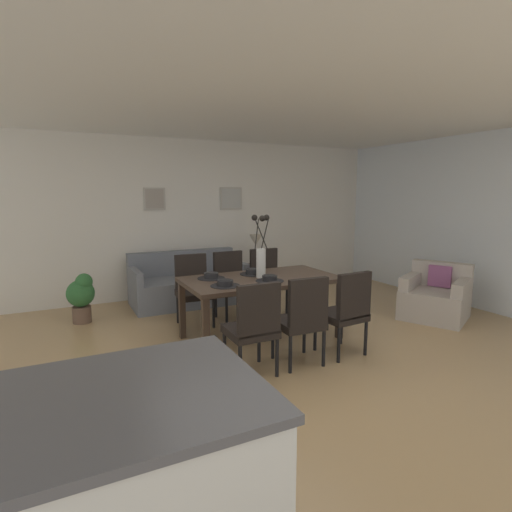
# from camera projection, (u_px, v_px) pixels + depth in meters

# --- Properties ---
(ground_plane) EXTENTS (9.00, 9.00, 0.00)m
(ground_plane) POSITION_uv_depth(u_px,v_px,m) (283.00, 362.00, 4.14)
(ground_plane) COLOR tan
(back_wall_panel) EXTENTS (9.00, 0.10, 2.60)m
(back_wall_panel) POSITION_uv_depth(u_px,v_px,m) (187.00, 218.00, 6.81)
(back_wall_panel) COLOR silver
(back_wall_panel) RESTS_ON ground
(side_window_wall) EXTENTS (0.10, 6.30, 2.60)m
(side_window_wall) POSITION_uv_depth(u_px,v_px,m) (485.00, 222.00, 5.90)
(side_window_wall) COLOR white
(side_window_wall) RESTS_ON ground
(ceiling_panel) EXTENTS (9.00, 7.20, 0.08)m
(ceiling_panel) POSITION_uv_depth(u_px,v_px,m) (266.00, 102.00, 4.08)
(ceiling_panel) COLOR white
(dining_table) EXTENTS (1.80, 0.96, 0.74)m
(dining_table) POSITION_uv_depth(u_px,v_px,m) (261.00, 284.00, 4.73)
(dining_table) COLOR #3D2D23
(dining_table) RESTS_ON ground
(dining_chair_near_left) EXTENTS (0.44, 0.44, 0.92)m
(dining_chair_near_left) POSITION_uv_depth(u_px,v_px,m) (254.00, 324.00, 3.75)
(dining_chair_near_left) COLOR black
(dining_chair_near_left) RESTS_ON ground
(dining_chair_near_right) EXTENTS (0.46, 0.46, 0.92)m
(dining_chair_near_right) POSITION_uv_depth(u_px,v_px,m) (193.00, 286.00, 5.28)
(dining_chair_near_right) COLOR black
(dining_chair_near_right) RESTS_ON ground
(dining_chair_far_left) EXTENTS (0.46, 0.46, 0.92)m
(dining_chair_far_left) POSITION_uv_depth(u_px,v_px,m) (302.00, 316.00, 3.99)
(dining_chair_far_left) COLOR black
(dining_chair_far_left) RESTS_ON ground
(dining_chair_far_right) EXTENTS (0.45, 0.45, 0.92)m
(dining_chair_far_right) POSITION_uv_depth(u_px,v_px,m) (231.00, 282.00, 5.54)
(dining_chair_far_right) COLOR black
(dining_chair_far_right) RESTS_ON ground
(dining_chair_mid_left) EXTENTS (0.47, 0.47, 0.92)m
(dining_chair_mid_left) POSITION_uv_depth(u_px,v_px,m) (346.00, 309.00, 4.24)
(dining_chair_mid_left) COLOR black
(dining_chair_mid_left) RESTS_ON ground
(dining_chair_mid_right) EXTENTS (0.47, 0.47, 0.92)m
(dining_chair_mid_right) POSITION_uv_depth(u_px,v_px,m) (267.00, 278.00, 5.81)
(dining_chair_mid_right) COLOR black
(dining_chair_mid_right) RESTS_ON ground
(centerpiece_vase) EXTENTS (0.21, 0.23, 0.73)m
(centerpiece_vase) POSITION_uv_depth(u_px,v_px,m) (261.00, 254.00, 4.68)
(centerpiece_vase) COLOR silver
(centerpiece_vase) RESTS_ON dining_table
(placemat_near_left) EXTENTS (0.32, 0.32, 0.01)m
(placemat_near_left) POSITION_uv_depth(u_px,v_px,m) (225.00, 286.00, 4.29)
(placemat_near_left) COLOR black
(placemat_near_left) RESTS_ON dining_table
(bowl_near_left) EXTENTS (0.17, 0.17, 0.07)m
(bowl_near_left) POSITION_uv_depth(u_px,v_px,m) (225.00, 282.00, 4.29)
(bowl_near_left) COLOR black
(bowl_near_left) RESTS_ON dining_table
(placemat_near_right) EXTENTS (0.32, 0.32, 0.01)m
(placemat_near_right) POSITION_uv_depth(u_px,v_px,m) (211.00, 278.00, 4.67)
(placemat_near_right) COLOR black
(placemat_near_right) RESTS_ON dining_table
(bowl_near_right) EXTENTS (0.17, 0.17, 0.07)m
(bowl_near_right) POSITION_uv_depth(u_px,v_px,m) (211.00, 275.00, 4.67)
(bowl_near_right) COLOR black
(bowl_near_right) RESTS_ON dining_table
(placemat_far_left) EXTENTS (0.32, 0.32, 0.01)m
(placemat_far_left) POSITION_uv_depth(u_px,v_px,m) (270.00, 281.00, 4.53)
(placemat_far_left) COLOR black
(placemat_far_left) RESTS_ON dining_table
(bowl_far_left) EXTENTS (0.17, 0.17, 0.07)m
(bowl_far_left) POSITION_uv_depth(u_px,v_px,m) (270.00, 278.00, 4.52)
(bowl_far_left) COLOR black
(bowl_far_left) RESTS_ON dining_table
(placemat_far_right) EXTENTS (0.32, 0.32, 0.01)m
(placemat_far_right) POSITION_uv_depth(u_px,v_px,m) (253.00, 274.00, 4.91)
(placemat_far_right) COLOR black
(placemat_far_right) RESTS_ON dining_table
(bowl_far_right) EXTENTS (0.17, 0.17, 0.07)m
(bowl_far_right) POSITION_uv_depth(u_px,v_px,m) (253.00, 271.00, 4.91)
(bowl_far_right) COLOR black
(bowl_far_right) RESTS_ON dining_table
(sofa) EXTENTS (1.73, 0.84, 0.80)m
(sofa) POSITION_uv_depth(u_px,v_px,m) (188.00, 285.00, 6.34)
(sofa) COLOR slate
(sofa) RESTS_ON ground
(side_table) EXTENTS (0.36, 0.36, 0.52)m
(side_table) POSITION_uv_depth(u_px,v_px,m) (256.00, 280.00, 6.85)
(side_table) COLOR #3D2D23
(side_table) RESTS_ON ground
(table_lamp) EXTENTS (0.22, 0.22, 0.51)m
(table_lamp) POSITION_uv_depth(u_px,v_px,m) (256.00, 243.00, 6.75)
(table_lamp) COLOR beige
(table_lamp) RESTS_ON side_table
(armchair) EXTENTS (1.07, 1.07, 0.75)m
(armchair) POSITION_uv_depth(u_px,v_px,m) (436.00, 298.00, 5.58)
(armchair) COLOR #ADA399
(armchair) RESTS_ON ground
(kitchen_island) EXTENTS (1.45, 0.93, 0.92)m
(kitchen_island) POSITION_uv_depth(u_px,v_px,m) (90.00, 506.00, 1.64)
(kitchen_island) COLOR silver
(kitchen_island) RESTS_ON ground
(framed_picture_left) EXTENTS (0.34, 0.03, 0.36)m
(framed_picture_left) POSITION_uv_depth(u_px,v_px,m) (155.00, 199.00, 6.45)
(framed_picture_left) COLOR #B2ADA3
(framed_picture_center) EXTENTS (0.40, 0.03, 0.38)m
(framed_picture_center) POSITION_uv_depth(u_px,v_px,m) (231.00, 198.00, 7.04)
(framed_picture_center) COLOR #B2ADA3
(potted_plant) EXTENTS (0.36, 0.36, 0.67)m
(potted_plant) POSITION_uv_depth(u_px,v_px,m) (81.00, 295.00, 5.35)
(potted_plant) COLOR brown
(potted_plant) RESTS_ON ground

